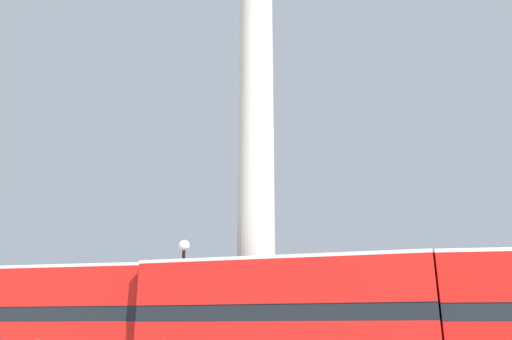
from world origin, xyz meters
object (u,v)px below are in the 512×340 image
Objects in this scene: monument_column at (256,152)px; bus_b at (34,317)px; street_lamp at (182,290)px; bus_c at (284,315)px.

monument_column is 11.94m from bus_b.
monument_column is at bearing 27.67° from street_lamp.
street_lamp is (5.64, 1.78, 1.11)m from bus_b.
monument_column reaches higher than bus_b.
monument_column is 2.45× the size of bus_b.
monument_column is at bearing 20.81° from bus_b.
monument_column is 2.52× the size of bus_c.
bus_b is 1.03× the size of bus_c.
bus_c is (10.38, -0.93, -0.01)m from bus_b.
street_lamp is at bearing 17.18° from bus_b.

